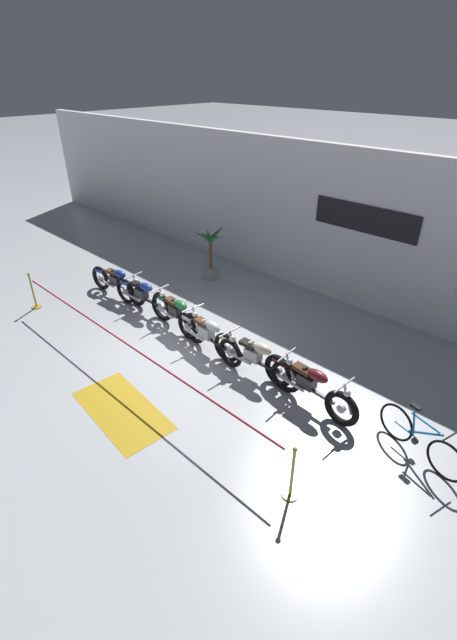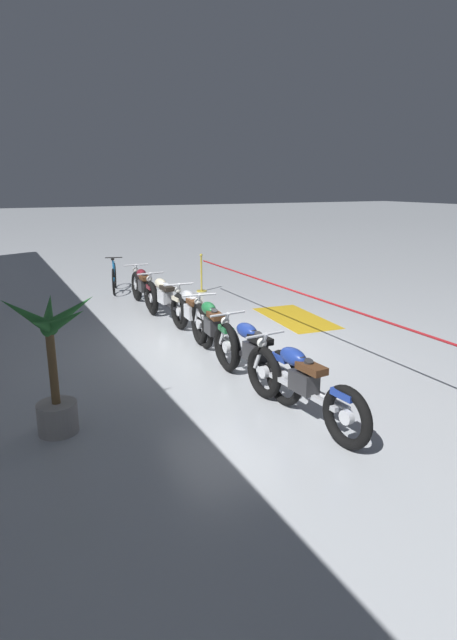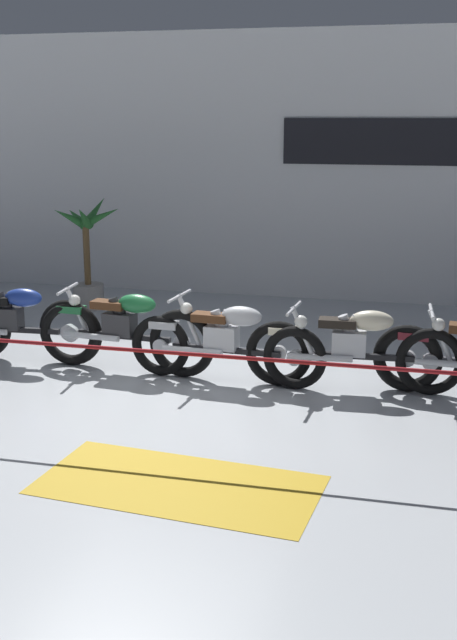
{
  "view_description": "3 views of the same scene",
  "coord_description": "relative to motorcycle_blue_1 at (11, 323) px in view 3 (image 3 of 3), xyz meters",
  "views": [
    {
      "loc": [
        6.8,
        -5.17,
        5.86
      ],
      "look_at": [
        0.49,
        1.39,
        0.47
      ],
      "focal_mm": 24.0,
      "sensor_mm": 36.0,
      "label": 1
    },
    {
      "loc": [
        -8.12,
        4.07,
        2.9
      ],
      "look_at": [
        -1.05,
        0.58,
        0.74
      ],
      "focal_mm": 28.0,
      "sensor_mm": 36.0,
      "label": 2
    },
    {
      "loc": [
        2.68,
        -7.72,
        2.91
      ],
      "look_at": [
        0.57,
        0.85,
        0.64
      ],
      "focal_mm": 45.0,
      "sensor_mm": 36.0,
      "label": 3
    }
  ],
  "objects": [
    {
      "name": "potted_palm_left_of_row",
      "position": [
        -0.22,
        2.79,
        0.3
      ],
      "size": [
        1.07,
        1.1,
        1.74
      ],
      "color": "gray",
      "rests_on": "ground"
    },
    {
      "name": "floor_banner",
      "position": [
        2.94,
        -2.73,
        -0.48
      ],
      "size": [
        2.37,
        1.3,
        0.01
      ],
      "primitive_type": "cube",
      "rotation": [
        0.0,
        0.0,
        -0.09
      ],
      "color": "#B78E19",
      "rests_on": "ground"
    },
    {
      "name": "ground_plane",
      "position": [
        2.08,
        -0.69,
        -0.48
      ],
      "size": [
        120.0,
        120.0,
        0.0
      ],
      "primitive_type": "plane",
      "color": "#B2B7BC"
    },
    {
      "name": "motorcycle_green_2",
      "position": [
        1.44,
        0.0,
        0.01
      ],
      "size": [
        2.25,
        0.62,
        0.97
      ],
      "color": "black",
      "rests_on": "ground"
    },
    {
      "name": "motorcycle_blue_1",
      "position": [
        0.0,
        0.0,
        0.0
      ],
      "size": [
        2.29,
        0.62,
        0.96
      ],
      "color": "black",
      "rests_on": "ground"
    },
    {
      "name": "back_wall",
      "position": [
        2.08,
        4.44,
        1.62
      ],
      "size": [
        28.0,
        0.29,
        4.2
      ],
      "color": "white",
      "rests_on": "ground"
    },
    {
      "name": "motorcycle_silver_3",
      "position": [
        2.7,
        -0.12,
        -0.02
      ],
      "size": [
        2.27,
        0.62,
        0.93
      ],
      "color": "black",
      "rests_on": "ground"
    },
    {
      "name": "motorcycle_cream_4",
      "position": [
        4.1,
        -0.06,
        -0.01
      ],
      "size": [
        2.36,
        0.62,
        0.95
      ],
      "color": "black",
      "rests_on": "ground"
    }
  ]
}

